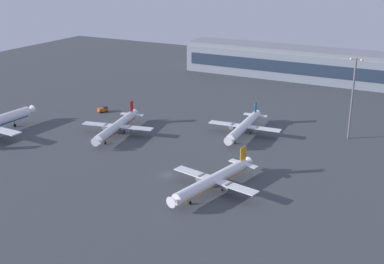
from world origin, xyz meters
TOP-DOWN VIEW (x-y plane):
  - ground_plane at (0.00, 0.00)m, footprint 416.00×416.00m
  - terminal_building at (14.47, 143.82)m, footprint 160.91×22.40m
  - airplane_taxiway_distant at (17.32, -3.80)m, footprint 27.71×35.39m
  - airplane_far_stand at (-34.92, 22.42)m, footprint 27.49×35.11m
  - airplane_mid_apron at (6.40, 44.42)m, footprint 27.42×35.19m
  - maintenance_van at (-57.56, 43.40)m, footprint 3.55×4.58m
  - apron_light_east at (41.21, 58.78)m, footprint 4.80×0.90m

SIDE VIEW (x-z plane):
  - ground_plane at x=0.00m, z-range 0.00..0.00m
  - maintenance_van at x=-57.56m, z-range 0.05..2.30m
  - airplane_mid_apron at x=6.40m, z-range -1.10..7.92m
  - airplane_far_stand at x=-34.92m, z-range -1.11..7.96m
  - airplane_taxiway_distant at x=17.32m, z-range -1.11..8.02m
  - terminal_building at x=14.47m, z-range -0.11..16.29m
  - apron_light_east at x=41.21m, z-range 1.89..31.39m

